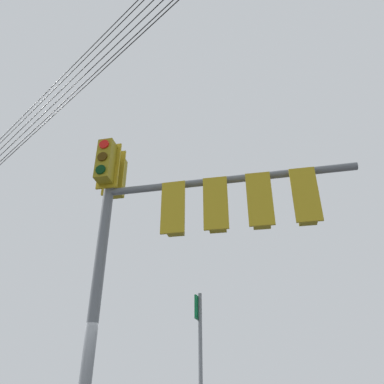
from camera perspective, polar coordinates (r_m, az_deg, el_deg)
The scene contains 3 objects.
signal_mast_assembly at distance 7.09m, azimuth -2.84°, elevation -3.44°, with size 3.67×3.90×6.07m.
route_sign_primary at distance 6.85m, azimuth 1.18°, elevation -24.90°, with size 0.25×0.20×3.04m.
overhead_wire_span at distance 10.68m, azimuth -5.96°, elevation 25.82°, with size 3.97×19.54×2.28m.
Camera 1 is at (-1.68, -6.15, 1.25)m, focal length 35.95 mm.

